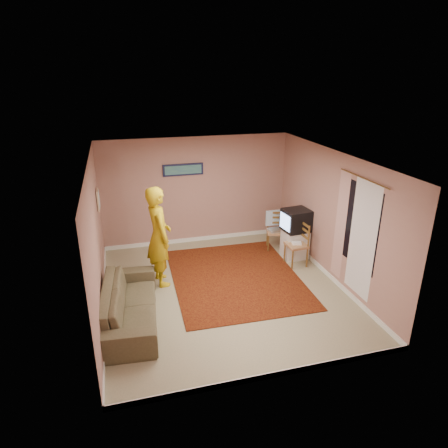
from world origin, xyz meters
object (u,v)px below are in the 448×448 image
object	(u,v)px
sofa	(130,304)
person	(159,236)
tv_cabinet	(295,244)
chair_b	(297,240)
crt_tv	(296,220)
chair_a	(276,228)

from	to	relation	value
sofa	person	xyz separation A→B (m)	(0.67, 1.20, 0.67)
tv_cabinet	sofa	xyz separation A→B (m)	(-3.75, -1.55, -0.00)
tv_cabinet	chair_b	world-z (taller)	chair_b
crt_tv	chair_a	xyz separation A→B (m)	(-0.25, 0.54, -0.35)
chair_b	sofa	xyz separation A→B (m)	(-3.62, -1.20, -0.26)
chair_a	sofa	bearing A→B (deg)	-132.83
chair_a	chair_b	xyz separation A→B (m)	(0.12, -0.89, 0.04)
chair_a	sofa	size ratio (longest dim) A/B	0.22
crt_tv	sofa	size ratio (longest dim) A/B	0.28
chair_b	sofa	world-z (taller)	chair_b
crt_tv	person	size ratio (longest dim) A/B	0.31
crt_tv	chair_b	distance (m)	0.49
tv_cabinet	chair_a	size ratio (longest dim) A/B	1.32
crt_tv	sofa	xyz separation A→B (m)	(-3.74, -1.55, -0.58)
chair_a	chair_b	bearing A→B (deg)	-65.74
chair_a	person	world-z (taller)	person
chair_a	sofa	world-z (taller)	chair_a
tv_cabinet	chair_b	distance (m)	0.46
person	chair_b	bearing A→B (deg)	-99.20
crt_tv	tv_cabinet	bearing A→B (deg)	-0.00
sofa	chair_b	bearing A→B (deg)	-66.75
tv_cabinet	sofa	distance (m)	4.06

